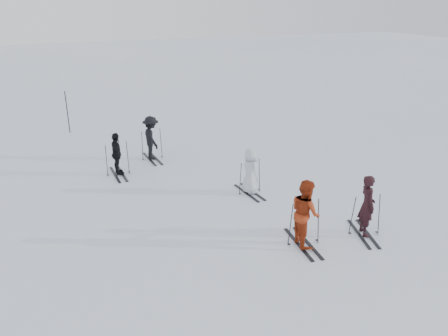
{
  "coord_description": "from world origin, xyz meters",
  "views": [
    {
      "loc": [
        -5.24,
        -11.2,
        6.17
      ],
      "look_at": [
        0.0,
        1.0,
        1.0
      ],
      "focal_mm": 35.0,
      "sensor_mm": 36.0,
      "label": 1
    }
  ],
  "objects_px": {
    "skier_grey": "(250,172)",
    "skier_uphill_far": "(151,138)",
    "skier_red": "(305,214)",
    "skier_uphill_left": "(117,155)",
    "piste_marker": "(67,112)",
    "skier_near_dark": "(367,206)"
  },
  "relations": [
    {
      "from": "skier_red",
      "to": "skier_uphill_left",
      "type": "bearing_deg",
      "value": 35.06
    },
    {
      "from": "skier_red",
      "to": "skier_grey",
      "type": "distance_m",
      "value": 3.55
    },
    {
      "from": "skier_uphill_left",
      "to": "skier_grey",
      "type": "bearing_deg",
      "value": -133.22
    },
    {
      "from": "skier_uphill_far",
      "to": "skier_red",
      "type": "bearing_deg",
      "value": -168.68
    },
    {
      "from": "skier_red",
      "to": "skier_uphill_left",
      "type": "relative_size",
      "value": 1.15
    },
    {
      "from": "skier_grey",
      "to": "piste_marker",
      "type": "bearing_deg",
      "value": 22.2
    },
    {
      "from": "skier_uphill_left",
      "to": "piste_marker",
      "type": "bearing_deg",
      "value": 9.03
    },
    {
      "from": "skier_near_dark",
      "to": "skier_grey",
      "type": "height_order",
      "value": "skier_near_dark"
    },
    {
      "from": "skier_grey",
      "to": "skier_uphill_far",
      "type": "relative_size",
      "value": 0.88
    },
    {
      "from": "skier_uphill_left",
      "to": "skier_uphill_far",
      "type": "distance_m",
      "value": 1.99
    },
    {
      "from": "skier_near_dark",
      "to": "skier_uphill_far",
      "type": "xyz_separation_m",
      "value": [
        -3.87,
        8.35,
        0.01
      ]
    },
    {
      "from": "skier_near_dark",
      "to": "piste_marker",
      "type": "distance_m",
      "value": 15.23
    },
    {
      "from": "skier_uphill_far",
      "to": "piste_marker",
      "type": "bearing_deg",
      "value": 24.77
    },
    {
      "from": "piste_marker",
      "to": "skier_near_dark",
      "type": "bearing_deg",
      "value": -64.11
    },
    {
      "from": "skier_uphill_left",
      "to": "skier_uphill_far",
      "type": "relative_size",
      "value": 0.9
    },
    {
      "from": "skier_near_dark",
      "to": "skier_uphill_left",
      "type": "distance_m",
      "value": 9.03
    },
    {
      "from": "skier_grey",
      "to": "skier_uphill_far",
      "type": "bearing_deg",
      "value": 21.12
    },
    {
      "from": "skier_near_dark",
      "to": "skier_red",
      "type": "bearing_deg",
      "value": 101.61
    },
    {
      "from": "skier_grey",
      "to": "skier_uphill_left",
      "type": "relative_size",
      "value": 0.98
    },
    {
      "from": "skier_uphill_left",
      "to": "piste_marker",
      "type": "relative_size",
      "value": 0.78
    },
    {
      "from": "skier_uphill_left",
      "to": "piste_marker",
      "type": "height_order",
      "value": "piste_marker"
    },
    {
      "from": "skier_near_dark",
      "to": "piste_marker",
      "type": "xyz_separation_m",
      "value": [
        -6.65,
        13.7,
        0.15
      ]
    }
  ]
}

